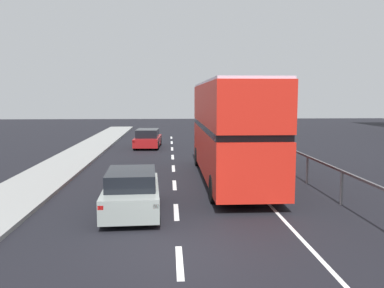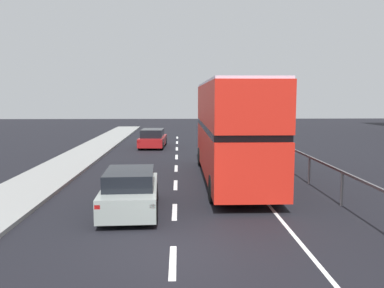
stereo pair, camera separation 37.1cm
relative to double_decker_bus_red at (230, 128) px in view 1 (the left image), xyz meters
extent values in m
cube|color=black|center=(-2.51, -8.10, -2.40)|extent=(74.96, 120.00, 0.10)
cube|color=silver|center=(-2.51, -8.97, -2.35)|extent=(0.16, 1.94, 0.01)
cube|color=silver|center=(-2.51, -4.91, -2.35)|extent=(0.16, 1.94, 0.01)
cube|color=silver|center=(-2.51, -0.86, -2.35)|extent=(0.16, 1.94, 0.01)
cube|color=silver|center=(-2.51, 3.20, -2.35)|extent=(0.16, 1.94, 0.01)
cube|color=silver|center=(-2.51, 7.25, -2.35)|extent=(0.16, 1.94, 0.01)
cube|color=silver|center=(-2.51, 11.31, -2.35)|extent=(0.16, 1.94, 0.01)
cube|color=silver|center=(-2.51, 15.36, -2.35)|extent=(0.16, 1.94, 0.01)
cube|color=silver|center=(-2.51, 19.41, -2.35)|extent=(0.16, 1.94, 0.01)
cube|color=silver|center=(0.75, 0.90, -2.35)|extent=(0.12, 46.00, 0.01)
cube|color=#555357|center=(3.25, 0.90, -1.17)|extent=(0.08, 42.00, 0.08)
cylinder|color=#555357|center=(3.25, -4.35, -1.76)|extent=(0.10, 0.10, 1.18)
cylinder|color=#555357|center=(3.25, -0.85, -1.76)|extent=(0.10, 0.10, 1.18)
cylinder|color=#555357|center=(3.25, 2.65, -1.76)|extent=(0.10, 0.10, 1.18)
cylinder|color=#555357|center=(3.25, 6.15, -1.76)|extent=(0.10, 0.10, 1.18)
cylinder|color=#555357|center=(3.25, 9.65, -1.76)|extent=(0.10, 0.10, 1.18)
cylinder|color=#555357|center=(3.25, 13.15, -1.76)|extent=(0.10, 0.10, 1.18)
cylinder|color=#555357|center=(3.25, 16.65, -1.76)|extent=(0.10, 0.10, 1.18)
cylinder|color=#555357|center=(3.25, 20.15, -1.76)|extent=(0.10, 0.10, 1.18)
cube|color=red|center=(0.00, -0.01, -1.02)|extent=(2.55, 10.81, 1.96)
cube|color=black|center=(0.00, -0.01, 0.08)|extent=(2.57, 10.38, 0.24)
cube|color=red|center=(0.00, -0.01, 1.07)|extent=(2.55, 10.81, 1.74)
cube|color=silver|center=(0.00, -0.01, 1.99)|extent=(2.50, 10.59, 0.10)
cube|color=black|center=(-0.01, 5.37, -0.92)|extent=(2.27, 0.05, 1.37)
cube|color=yellow|center=(-0.01, 5.37, 1.51)|extent=(1.51, 0.04, 0.28)
cylinder|color=black|center=(-1.17, 3.99, -1.85)|extent=(0.28, 1.00, 1.00)
cylinder|color=black|center=(1.15, 4.00, -1.85)|extent=(0.28, 1.00, 1.00)
cylinder|color=black|center=(-1.15, -3.81, -1.85)|extent=(0.28, 1.00, 1.00)
cylinder|color=black|center=(1.17, -3.81, -1.85)|extent=(0.28, 1.00, 1.00)
cube|color=gray|center=(-3.95, -4.80, -1.81)|extent=(1.91, 4.17, 0.71)
cube|color=black|center=(-3.95, -5.00, -1.20)|extent=(1.62, 2.32, 0.51)
cube|color=red|center=(-4.62, -6.85, -1.64)|extent=(0.16, 0.07, 0.12)
cube|color=red|center=(-3.10, -6.78, -1.64)|extent=(0.16, 0.07, 0.12)
cylinder|color=black|center=(-4.80, -3.48, -2.03)|extent=(0.23, 0.65, 0.64)
cylinder|color=black|center=(-3.24, -3.41, -2.03)|extent=(0.23, 0.65, 0.64)
cylinder|color=black|center=(-4.67, -6.18, -2.03)|extent=(0.23, 0.65, 0.64)
cylinder|color=black|center=(-3.11, -6.11, -2.03)|extent=(0.23, 0.65, 0.64)
cube|color=maroon|center=(-4.30, 12.28, -1.86)|extent=(1.96, 4.32, 0.61)
cube|color=black|center=(-4.31, 12.06, -1.27)|extent=(1.66, 2.40, 0.58)
cube|color=red|center=(-5.18, 10.23, -1.71)|extent=(0.16, 0.07, 0.12)
cube|color=red|center=(-3.62, 10.15, -1.71)|extent=(0.16, 0.07, 0.12)
cylinder|color=black|center=(-5.03, 13.73, -2.03)|extent=(0.23, 0.65, 0.64)
cylinder|color=black|center=(-3.43, 13.66, -2.03)|extent=(0.23, 0.65, 0.64)
cylinder|color=black|center=(-5.17, 10.90, -2.03)|extent=(0.23, 0.65, 0.64)
cylinder|color=black|center=(-3.57, 10.82, -2.03)|extent=(0.23, 0.65, 0.64)
camera|label=1|loc=(-2.73, -17.79, 1.39)|focal=37.84mm
camera|label=2|loc=(-2.36, -17.81, 1.39)|focal=37.84mm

